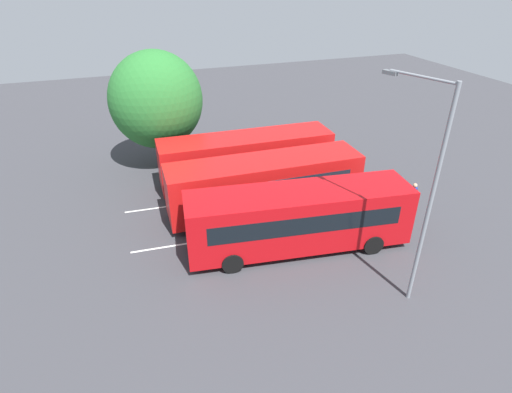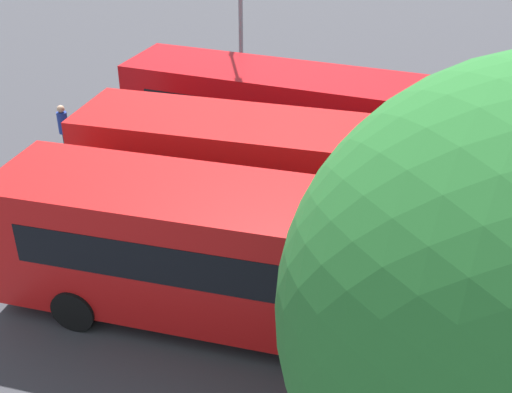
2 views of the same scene
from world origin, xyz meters
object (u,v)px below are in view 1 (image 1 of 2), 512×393
bus_center_left (265,183)px  street_lamp (427,186)px  bus_center_right (247,157)px  bus_far_left (299,217)px  pedestrian (413,195)px  depot_tree (156,100)px

bus_center_left → street_lamp: size_ratio=1.19×
bus_center_left → street_lamp: street_lamp is taller
bus_center_right → street_lamp: street_lamp is taller
bus_center_left → bus_center_right: (0.14, 3.62, 0.00)m
bus_center_right → street_lamp: (2.96, -11.88, 3.42)m
street_lamp → bus_far_left: bearing=12.2°
bus_center_right → bus_center_left: bearing=-90.1°
bus_center_left → bus_far_left: bearing=-83.7°
bus_far_left → bus_center_left: 3.78m
bus_center_right → bus_far_left: bearing=-86.6°
pedestrian → bus_center_right: bearing=-80.3°
street_lamp → depot_tree: size_ratio=1.17×
bus_center_left → depot_tree: size_ratio=1.40×
bus_center_right → street_lamp: 12.71m
bus_far_left → bus_center_right: (-0.16, 7.38, 0.00)m
bus_center_left → pedestrian: (7.59, -2.87, -0.64)m
bus_center_left → bus_center_right: size_ratio=1.00×
pedestrian → depot_tree: depot_tree is taller
bus_center_right → depot_tree: 7.00m
bus_center_right → street_lamp: size_ratio=1.19×
bus_far_left → depot_tree: bearing=119.5°
depot_tree → pedestrian: bearing=-42.3°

